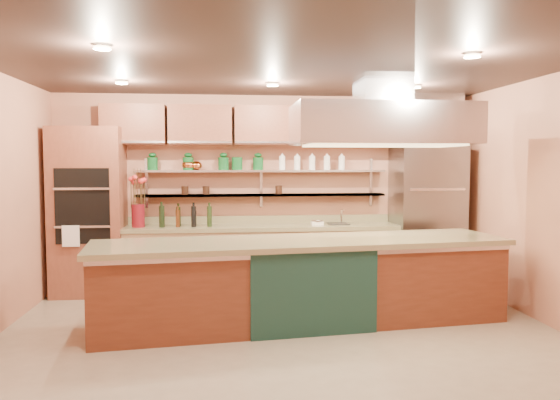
{
  "coord_description": "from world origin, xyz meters",
  "views": [
    {
      "loc": [
        -0.62,
        -5.51,
        1.83
      ],
      "look_at": [
        0.07,
        1.0,
        1.37
      ],
      "focal_mm": 35.0,
      "sensor_mm": 36.0,
      "label": 1
    }
  ],
  "objects": [
    {
      "name": "floor",
      "position": [
        0.0,
        0.0,
        -0.01
      ],
      "size": [
        6.0,
        5.0,
        0.02
      ],
      "primitive_type": "cube",
      "color": "gray",
      "rests_on": "ground"
    },
    {
      "name": "ceiling",
      "position": [
        0.0,
        0.0,
        2.8
      ],
      "size": [
        6.0,
        5.0,
        0.02
      ],
      "primitive_type": "cube",
      "color": "black",
      "rests_on": "wall_back"
    },
    {
      "name": "wall_back",
      "position": [
        0.0,
        2.5,
        1.4
      ],
      "size": [
        6.0,
        0.04,
        2.8
      ],
      "primitive_type": "cube",
      "color": "#BB7758",
      "rests_on": "floor"
    },
    {
      "name": "wall_front",
      "position": [
        0.0,
        -2.5,
        1.4
      ],
      "size": [
        6.0,
        0.04,
        2.8
      ],
      "primitive_type": "cube",
      "color": "#BB7758",
      "rests_on": "floor"
    },
    {
      "name": "wall_right",
      "position": [
        3.0,
        0.0,
        1.4
      ],
      "size": [
        0.04,
        5.0,
        2.8
      ],
      "primitive_type": "cube",
      "color": "#BB7758",
      "rests_on": "floor"
    },
    {
      "name": "oven_stack",
      "position": [
        -2.45,
        2.18,
        1.15
      ],
      "size": [
        0.95,
        0.64,
        2.3
      ],
      "primitive_type": "cube",
      "color": "brown",
      "rests_on": "floor"
    },
    {
      "name": "refrigerator",
      "position": [
        2.35,
        2.14,
        1.05
      ],
      "size": [
        0.95,
        0.72,
        2.1
      ],
      "primitive_type": "cube",
      "color": "slate",
      "rests_on": "floor"
    },
    {
      "name": "back_counter",
      "position": [
        -0.05,
        2.2,
        0.47
      ],
      "size": [
        3.84,
        0.64,
        0.93
      ],
      "primitive_type": "cube",
      "color": "tan",
      "rests_on": "floor"
    },
    {
      "name": "wall_shelf_lower",
      "position": [
        -0.05,
        2.37,
        1.35
      ],
      "size": [
        3.6,
        0.26,
        0.03
      ],
      "primitive_type": "cube",
      "color": "silver",
      "rests_on": "wall_back"
    },
    {
      "name": "wall_shelf_upper",
      "position": [
        -0.05,
        2.37,
        1.7
      ],
      "size": [
        3.6,
        0.26,
        0.03
      ],
      "primitive_type": "cube",
      "color": "silver",
      "rests_on": "wall_back"
    },
    {
      "name": "upper_cabinets",
      "position": [
        0.0,
        2.32,
        2.35
      ],
      "size": [
        4.6,
        0.36,
        0.55
      ],
      "primitive_type": "cube",
      "color": "brown",
      "rests_on": "wall_back"
    },
    {
      "name": "range_hood",
      "position": [
        1.18,
        0.52,
        2.25
      ],
      "size": [
        2.0,
        1.0,
        0.45
      ],
      "primitive_type": "cube",
      "color": "silver",
      "rests_on": "ceiling"
    },
    {
      "name": "ceiling_downlights",
      "position": [
        0.0,
        0.2,
        2.77
      ],
      "size": [
        4.0,
        2.8,
        0.02
      ],
      "primitive_type": "cube",
      "color": "#FFE5A5",
      "rests_on": "ceiling"
    },
    {
      "name": "island",
      "position": [
        0.28,
        0.52,
        0.48
      ],
      "size": [
        4.66,
        1.52,
        0.95
      ],
      "primitive_type": "cube",
      "rotation": [
        0.0,
        0.0,
        0.12
      ],
      "color": "brown",
      "rests_on": "floor"
    },
    {
      "name": "flower_vase",
      "position": [
        -1.78,
        2.15,
        1.09
      ],
      "size": [
        0.19,
        0.19,
        0.32
      ],
      "primitive_type": "cylinder",
      "rotation": [
        0.0,
        0.0,
        0.09
      ],
      "color": "maroon",
      "rests_on": "back_counter"
    },
    {
      "name": "oil_bottle_cluster",
      "position": [
        -1.13,
        2.15,
        1.05
      ],
      "size": [
        0.8,
        0.43,
        0.25
      ],
      "primitive_type": "cube",
      "rotation": [
        0.0,
        0.0,
        -0.29
      ],
      "color": "black",
      "rests_on": "back_counter"
    },
    {
      "name": "kitchen_scale",
      "position": [
        0.73,
        2.15,
        0.98
      ],
      "size": [
        0.18,
        0.15,
        0.09
      ],
      "primitive_type": "cube",
      "rotation": [
        0.0,
        0.0,
        -0.15
      ],
      "color": "white",
      "rests_on": "back_counter"
    },
    {
      "name": "bar_faucet",
      "position": [
        1.11,
        2.25,
        1.04
      ],
      "size": [
        0.03,
        0.03,
        0.21
      ],
      "primitive_type": "cylinder",
      "rotation": [
        0.0,
        0.0,
        -0.09
      ],
      "color": "silver",
      "rests_on": "back_counter"
    },
    {
      "name": "copper_kettle",
      "position": [
        -0.98,
        2.37,
        1.78
      ],
      "size": [
        0.21,
        0.21,
        0.13
      ],
      "primitive_type": "ellipsoid",
      "rotation": [
        0.0,
        0.0,
        0.42
      ],
      "color": "#AF5628",
      "rests_on": "wall_shelf_upper"
    },
    {
      "name": "green_canister",
      "position": [
        -0.4,
        2.37,
        1.81
      ],
      "size": [
        0.19,
        0.19,
        0.18
      ],
      "primitive_type": "cylinder",
      "rotation": [
        0.0,
        0.0,
        0.29
      ],
      "color": "#0F491D",
      "rests_on": "wall_shelf_upper"
    }
  ]
}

